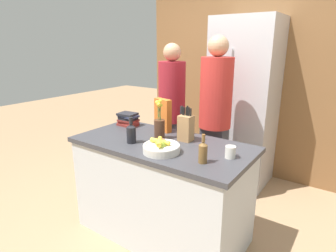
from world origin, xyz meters
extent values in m
plane|color=#A37F5B|center=(0.00, 0.00, 0.00)|extent=(14.00, 14.00, 0.00)
cube|color=silver|center=(0.00, 0.00, 0.43)|extent=(1.47, 0.73, 0.85)
cube|color=#38383D|center=(0.00, 0.00, 0.87)|extent=(1.53, 0.76, 0.04)
cube|color=brown|center=(0.00, 1.81, 1.30)|extent=(2.73, 0.12, 2.60)
cube|color=#B7B7BC|center=(0.17, 1.45, 1.00)|extent=(0.73, 0.60, 2.00)
cylinder|color=#B7B7BC|center=(0.11, 1.13, 1.10)|extent=(0.02, 0.02, 1.10)
cylinder|color=silver|center=(0.14, -0.19, 0.92)|extent=(0.29, 0.29, 0.05)
torus|color=silver|center=(0.14, -0.19, 0.95)|extent=(0.29, 0.29, 0.02)
sphere|color=#99B233|center=(0.11, -0.18, 0.95)|extent=(0.07, 0.07, 0.07)
sphere|color=red|center=(0.13, -0.19, 0.95)|extent=(0.06, 0.06, 0.06)
sphere|color=#99B233|center=(0.14, -0.20, 0.96)|extent=(0.07, 0.07, 0.07)
sphere|color=#C64C23|center=(0.12, -0.15, 0.95)|extent=(0.08, 0.08, 0.08)
cylinder|color=yellow|center=(0.11, -0.17, 0.97)|extent=(0.17, 0.04, 0.03)
cylinder|color=yellow|center=(0.13, -0.20, 0.98)|extent=(0.12, 0.16, 0.03)
cube|color=#A87A4C|center=(0.14, 0.15, 1.00)|extent=(0.12, 0.10, 0.22)
cylinder|color=black|center=(0.10, 0.16, 1.14)|extent=(0.01, 0.01, 0.07)
cylinder|color=black|center=(0.12, 0.16, 1.14)|extent=(0.01, 0.01, 0.08)
cylinder|color=black|center=(0.14, 0.17, 1.14)|extent=(0.01, 0.01, 0.08)
cylinder|color=black|center=(0.15, 0.16, 1.15)|extent=(0.01, 0.01, 0.09)
cylinder|color=black|center=(0.17, 0.16, 1.14)|extent=(0.01, 0.01, 0.08)
cylinder|color=black|center=(0.19, 0.16, 1.14)|extent=(0.01, 0.01, 0.08)
cylinder|color=#4C2D1E|center=(-0.07, 0.06, 0.98)|extent=(0.09, 0.09, 0.17)
cylinder|color=#477538|center=(-0.06, 0.06, 1.15)|extent=(0.01, 0.02, 0.17)
sphere|color=gold|center=(-0.06, 0.06, 1.23)|extent=(0.03, 0.03, 0.03)
cylinder|color=#477538|center=(-0.06, 0.07, 1.13)|extent=(0.02, 0.01, 0.13)
sphere|color=gold|center=(-0.06, 0.08, 1.19)|extent=(0.03, 0.03, 0.03)
cylinder|color=#477538|center=(-0.08, 0.07, 1.14)|extent=(0.02, 0.02, 0.15)
sphere|color=gold|center=(-0.08, 0.08, 1.22)|extent=(0.03, 0.03, 0.03)
cylinder|color=#477538|center=(-0.08, 0.06, 1.14)|extent=(0.02, 0.02, 0.15)
sphere|color=gold|center=(-0.08, 0.05, 1.22)|extent=(0.03, 0.03, 0.03)
cylinder|color=#477538|center=(-0.06, 0.05, 1.13)|extent=(0.02, 0.01, 0.14)
sphere|color=gold|center=(-0.06, 0.05, 1.20)|extent=(0.04, 0.04, 0.04)
cube|color=orange|center=(-0.18, 0.27, 1.05)|extent=(0.20, 0.10, 0.31)
cylinder|color=silver|center=(0.61, 0.01, 0.94)|extent=(0.08, 0.08, 0.09)
torus|color=silver|center=(0.62, 0.05, 0.94)|extent=(0.02, 0.06, 0.06)
cube|color=maroon|center=(-0.58, 0.21, 0.90)|extent=(0.20, 0.14, 0.02)
cube|color=maroon|center=(-0.58, 0.21, 0.93)|extent=(0.20, 0.12, 0.02)
cube|color=maroon|center=(-0.58, 0.22, 0.95)|extent=(0.20, 0.15, 0.02)
cube|color=#232328|center=(-0.58, 0.21, 0.97)|extent=(0.18, 0.13, 0.03)
cube|color=#2D334C|center=(-0.57, 0.21, 0.99)|extent=(0.20, 0.15, 0.02)
cube|color=#232328|center=(-0.58, 0.21, 1.01)|extent=(0.19, 0.16, 0.02)
cylinder|color=brown|center=(0.49, -0.18, 0.96)|extent=(0.06, 0.06, 0.13)
cone|color=brown|center=(0.49, -0.18, 1.03)|extent=(0.06, 0.06, 0.03)
cylinder|color=brown|center=(0.49, -0.18, 1.07)|extent=(0.02, 0.02, 0.05)
cylinder|color=black|center=(-0.20, -0.16, 0.96)|extent=(0.08, 0.08, 0.14)
cone|color=black|center=(-0.20, -0.16, 1.04)|extent=(0.08, 0.08, 0.03)
cylinder|color=black|center=(-0.20, -0.16, 1.08)|extent=(0.03, 0.03, 0.06)
cylinder|color=black|center=(0.03, 0.26, 0.98)|extent=(0.07, 0.07, 0.17)
cone|color=black|center=(0.03, 0.26, 1.08)|extent=(0.07, 0.07, 0.03)
cylinder|color=black|center=(0.03, 0.26, 1.13)|extent=(0.03, 0.03, 0.07)
cube|color=#383842|center=(-0.46, 0.83, 0.41)|extent=(0.26, 0.18, 0.82)
cylinder|color=maroon|center=(-0.46, 0.83, 1.16)|extent=(0.31, 0.31, 0.69)
sphere|color=tan|center=(-0.46, 0.83, 1.61)|extent=(0.20, 0.20, 0.20)
cube|color=#383842|center=(0.12, 0.78, 0.43)|extent=(0.26, 0.18, 0.86)
cylinder|color=red|center=(0.12, 0.78, 1.21)|extent=(0.33, 0.33, 0.71)
sphere|color=tan|center=(0.12, 0.78, 1.68)|extent=(0.21, 0.21, 0.21)
camera|label=1|loc=(1.33, -1.81, 1.69)|focal=30.00mm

